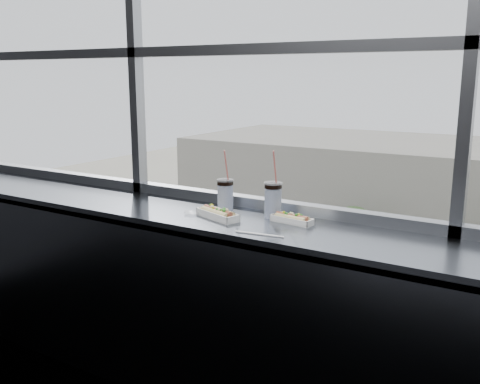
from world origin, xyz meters
The scene contains 14 objects.
wall_back_lower centered at (0.00, 1.50, 0.55)m, with size 6.00×6.00×0.00m, color black.
counter centered at (0.00, 1.23, 1.07)m, with size 6.00×0.55×0.06m, color gray.
counter_fascia centered at (0.00, 0.97, 0.55)m, with size 6.00×0.04×1.04m, color gray.
hotdog_tray_left centered at (-0.16, 1.18, 1.13)m, with size 0.29×0.17×0.07m.
hotdog_tray_right centered at (0.22, 1.30, 1.12)m, with size 0.24×0.10×0.06m.
soda_cup_left centered at (-0.21, 1.32, 1.20)m, with size 0.10×0.10×0.36m.
soda_cup_right centered at (0.08, 1.35, 1.21)m, with size 0.10×0.10×0.37m.
loose_straw centered at (0.18, 1.02, 1.10)m, with size 0.01×0.01×0.25m, color white.
wrapper centered at (-0.33, 1.17, 1.11)m, with size 0.10×0.07×0.02m, color silver.
car_near_a centered at (-14.28, 17.50, -9.88)m, with size 6.34×2.64×2.11m, color #A4AED2.
car_near_b centered at (-5.74, 17.50, -10.00)m, with size 5.65×2.35×1.88m, color black.
car_far_a centered at (-11.61, 25.50, -10.02)m, with size 5.50×2.29×1.83m, color black.
pedestrian_a centered at (-7.77, 29.25, -9.95)m, with size 0.89×0.67×2.01m, color #66605B.
tree_left centered at (-9.09, 29.50, -7.59)m, with size 3.22×3.22×5.03m.
Camera 1 is at (1.39, -1.15, 1.86)m, focal length 40.00 mm.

